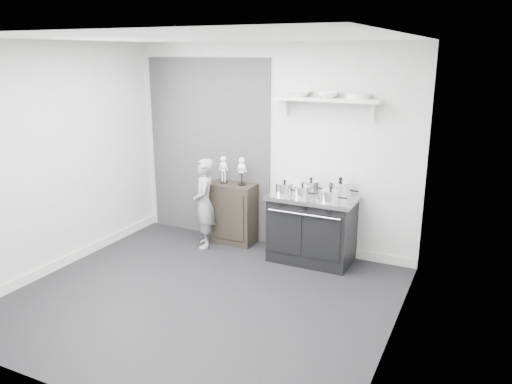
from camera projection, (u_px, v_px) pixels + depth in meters
ground at (202, 297)px, 5.42m from camera, size 4.00×4.00×0.00m
room_shell at (197, 145)px, 5.15m from camera, size 4.02×3.62×2.71m
wall_shelf at (327, 100)px, 6.00m from camera, size 1.30×0.26×0.24m
stove at (312, 228)px, 6.28m from camera, size 1.07×0.67×0.86m
side_cabinet at (233, 213)px, 6.91m from camera, size 0.65×0.38×0.84m
child at (204, 203)px, 6.70m from camera, size 0.48×0.53×1.22m
pot_front_left at (284, 188)px, 6.19m from camera, size 0.31×0.22×0.19m
pot_back_left at (311, 186)px, 6.26m from camera, size 0.33×0.24×0.20m
pot_back_right at (340, 189)px, 6.11m from camera, size 0.38×0.29×0.24m
pot_front_right at (331, 196)px, 5.89m from camera, size 0.31×0.23×0.18m
pot_front_center at (302, 191)px, 6.08m from camera, size 0.29×0.20×0.17m
skeleton_full at (224, 168)px, 6.79m from camera, size 0.12×0.08×0.42m
skeleton_torso at (242, 169)px, 6.67m from camera, size 0.12×0.08×0.44m
bowl_large at (299, 94)px, 6.13m from camera, size 0.29×0.29×0.07m
bowl_small at (328, 95)px, 5.97m from camera, size 0.24×0.24×0.08m
plate_stack at (358, 96)px, 5.82m from camera, size 0.27×0.27×0.06m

